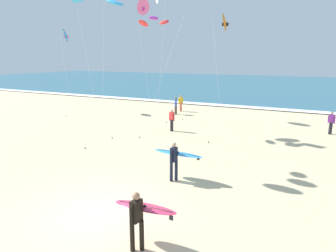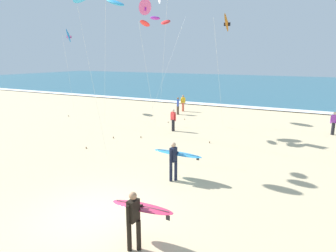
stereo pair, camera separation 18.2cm
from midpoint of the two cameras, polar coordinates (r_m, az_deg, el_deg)
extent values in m
plane|color=#D1BA8E|center=(10.83, -13.09, -15.82)|extent=(160.00, 160.00, 0.00)
cube|color=#2D6075|center=(61.79, 21.74, 7.18)|extent=(160.00, 60.00, 0.08)
cube|color=white|center=(32.58, 15.99, 3.40)|extent=(160.00, 1.61, 0.01)
cylinder|color=black|center=(12.86, 0.96, -8.58)|extent=(0.13, 0.13, 0.88)
cylinder|color=black|center=(12.93, 1.88, -8.47)|extent=(0.13, 0.13, 0.88)
cube|color=black|center=(12.64, 1.44, -5.40)|extent=(0.21, 0.35, 0.60)
cube|color=yellow|center=(12.68, 1.02, -5.16)|extent=(0.02, 0.20, 0.32)
sphere|color=tan|center=(12.52, 1.45, -3.57)|extent=(0.21, 0.21, 0.21)
cylinder|color=black|center=(12.46, 0.94, -5.86)|extent=(0.09, 0.09, 0.56)
cylinder|color=black|center=(12.80, 1.93, -4.65)|extent=(0.09, 0.09, 0.26)
cylinder|color=black|center=(12.94, 1.87, -5.06)|extent=(0.25, 0.09, 0.14)
ellipsoid|color=#3399D8|center=(12.96, 2.19, -5.22)|extent=(2.28, 0.59, 0.09)
cube|color=#333333|center=(12.95, 2.19, -5.06)|extent=(2.00, 0.09, 0.02)
cube|color=#262628|center=(12.60, 6.06, -6.15)|extent=(0.12, 0.02, 0.14)
cylinder|color=black|center=(8.69, -6.72, -19.94)|extent=(0.13, 0.13, 0.88)
cylinder|color=black|center=(8.70, -4.94, -19.88)|extent=(0.13, 0.13, 0.88)
cube|color=black|center=(8.32, -5.95, -15.62)|extent=(0.22, 0.35, 0.60)
cube|color=red|center=(8.36, -6.54, -15.18)|extent=(0.03, 0.20, 0.32)
sphere|color=#A87A59|center=(8.13, -6.02, -13.01)|extent=(0.21, 0.21, 0.21)
cylinder|color=black|center=(8.18, -6.96, -16.49)|extent=(0.09, 0.09, 0.56)
cylinder|color=black|center=(8.43, -4.98, -14.35)|extent=(0.09, 0.09, 0.26)
cylinder|color=black|center=(8.58, -4.93, -14.79)|extent=(0.26, 0.10, 0.14)
ellipsoid|color=#D83359|center=(8.60, -4.42, -15.03)|extent=(2.07, 0.64, 0.22)
cube|color=#333333|center=(8.58, -4.43, -14.81)|extent=(1.79, 0.15, 0.14)
cube|color=#262628|center=(8.21, 0.64, -16.97)|extent=(0.12, 0.02, 0.14)
cylinder|color=silver|center=(25.73, -0.63, 12.81)|extent=(2.56, 3.25, 10.06)
cylinder|color=brown|center=(24.24, 0.25, 0.71)|extent=(0.06, 0.06, 0.10)
cone|color=orange|center=(22.95, 11.38, 18.71)|extent=(0.54, 1.32, 1.28)
cube|color=black|center=(22.93, 11.36, 18.36)|extent=(0.46, 0.08, 0.24)
cylinder|color=silver|center=(20.46, 9.87, 8.65)|extent=(0.68, 4.84, 7.23)
cylinder|color=brown|center=(18.71, 8.15, -3.08)|extent=(0.06, 0.06, 0.10)
ellipsoid|color=#2D99DB|center=(16.55, -9.61, 22.04)|extent=(1.33, 0.89, 0.56)
cylinder|color=silver|center=(16.55, -13.84, 8.24)|extent=(1.87, 0.46, 7.63)
cylinder|color=brown|center=(18.02, -14.94, -4.01)|extent=(0.06, 0.06, 0.10)
cone|color=#2D99DB|center=(31.92, -18.07, 15.98)|extent=(1.13, 1.29, 1.28)
cube|color=pink|center=(31.91, -18.05, 15.73)|extent=(0.38, 0.30, 0.24)
cylinder|color=silver|center=(29.90, -18.10, 9.13)|extent=(2.47, 3.21, 6.88)
cylinder|color=brown|center=(28.32, -18.16, 1.83)|extent=(0.06, 0.06, 0.10)
cone|color=pink|center=(22.62, -4.21, 21.55)|extent=(0.72, 1.13, 1.08)
cube|color=purple|center=(22.60, -4.21, 21.20)|extent=(0.37, 0.16, 0.24)
cylinder|color=silver|center=(23.63, -0.07, 10.58)|extent=(1.49, 3.73, 8.22)
cylinder|color=brown|center=(25.47, 3.35, 1.28)|extent=(0.06, 0.06, 0.10)
ellipsoid|color=red|center=(20.72, -0.17, 19.05)|extent=(0.56, 1.01, 0.49)
ellipsoid|color=purple|center=(21.11, -2.20, 19.73)|extent=(0.56, 0.99, 0.20)
ellipsoid|color=red|center=(21.46, -4.14, 18.81)|extent=(0.56, 1.01, 0.49)
cylinder|color=silver|center=(20.09, -3.53, 8.68)|extent=(0.06, 2.11, 7.19)
cylinder|color=brown|center=(19.79, -4.89, -2.11)|extent=(0.06, 0.06, 0.10)
cylinder|color=silver|center=(21.32, -11.57, 13.33)|extent=(3.01, 2.79, 10.64)
cylinder|color=brown|center=(19.95, -10.04, -2.14)|extent=(0.06, 0.06, 0.10)
cylinder|color=#D8593F|center=(29.50, 3.03, 3.60)|extent=(0.22, 0.22, 0.84)
cube|color=gold|center=(29.40, 3.04, 4.93)|extent=(0.35, 0.36, 0.54)
sphere|color=#A87A59|center=(29.35, 3.05, 5.67)|extent=(0.20, 0.20, 0.20)
cylinder|color=gold|center=(29.49, 3.42, 4.75)|extent=(0.08, 0.08, 0.50)
cylinder|color=gold|center=(29.33, 2.66, 4.72)|extent=(0.08, 0.08, 0.50)
cylinder|color=#4C3D2D|center=(27.81, 2.06, 3.05)|extent=(0.22, 0.22, 0.84)
cube|color=#3351B7|center=(27.71, 2.07, 4.46)|extent=(0.30, 0.37, 0.54)
sphere|color=brown|center=(27.65, 2.08, 5.24)|extent=(0.20, 0.20, 0.20)
cylinder|color=#3351B7|center=(27.93, 2.06, 4.32)|extent=(0.08, 0.08, 0.50)
cylinder|color=#3351B7|center=(27.51, 2.08, 4.19)|extent=(0.08, 0.08, 0.50)
cylinder|color=black|center=(23.35, 28.95, -0.45)|extent=(0.22, 0.22, 0.84)
cube|color=purple|center=(23.22, 29.13, 1.20)|extent=(0.37, 0.32, 0.54)
sphere|color=beige|center=(23.16, 29.23, 2.12)|extent=(0.20, 0.20, 0.20)
cylinder|color=purple|center=(23.34, 28.66, 1.06)|extent=(0.08, 0.08, 0.50)
cylinder|color=black|center=(21.48, 1.23, 0.14)|extent=(0.22, 0.22, 0.84)
cube|color=red|center=(21.34, 1.23, 1.95)|extent=(0.36, 0.26, 0.54)
sphere|color=beige|center=(21.27, 1.24, 2.95)|extent=(0.20, 0.20, 0.20)
cylinder|color=red|center=(21.50, 0.82, 1.76)|extent=(0.08, 0.08, 0.50)
cylinder|color=red|center=(21.22, 1.65, 1.61)|extent=(0.08, 0.08, 0.50)
camera|label=1|loc=(0.09, -89.62, 0.09)|focal=32.21mm
camera|label=2|loc=(0.09, 90.38, -0.09)|focal=32.21mm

